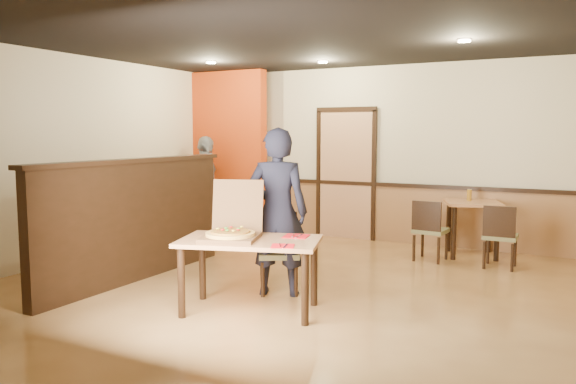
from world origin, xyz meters
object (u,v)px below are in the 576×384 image
object	(u,v)px
diner	(277,212)
condiment	(469,195)
side_table	(472,214)
diner_chair	(279,248)
passerby	(205,186)
side_chair_left	(429,228)
side_chair_right	(500,234)
pizza_box	(232,231)
main_table	(250,250)

from	to	relation	value
diner	condiment	distance (m)	3.34
side_table	diner	xyz separation A→B (m)	(-1.52, -2.95, 0.30)
diner_chair	condiment	bearing A→B (deg)	32.40
diner_chair	side_table	distance (m)	3.23
diner_chair	passerby	world-z (taller)	passerby
diner_chair	diner	xyz separation A→B (m)	(0.06, -0.13, 0.43)
diner_chair	condiment	distance (m)	3.27
side_table	condiment	xyz separation A→B (m)	(-0.06, 0.06, 0.26)
diner_chair	condiment	world-z (taller)	condiment
side_chair_left	condiment	xyz separation A→B (m)	(0.39, 0.67, 0.41)
side_chair_left	side_chair_right	distance (m)	0.91
side_chair_right	pizza_box	distance (m)	3.70
side_chair_right	condiment	world-z (taller)	condiment
diner	side_chair_left	bearing A→B (deg)	-134.12
diner_chair	side_chair_right	size ratio (longest dim) A/B	1.05
side_chair_left	pizza_box	size ratio (longest dim) A/B	1.11
main_table	side_chair_left	world-z (taller)	side_chair_left
diner	pizza_box	bearing A→B (deg)	59.36
diner_chair	passerby	distance (m)	3.65
side_chair_right	side_table	world-z (taller)	side_chair_right
side_chair_left	condiment	bearing A→B (deg)	-115.32
diner_chair	side_chair_right	xyz separation A→B (m)	(2.03, 2.20, -0.02)
side_chair_right	side_table	distance (m)	0.77
side_chair_right	side_table	bearing A→B (deg)	-54.05
passerby	condiment	distance (m)	4.27
diner	pizza_box	distance (m)	0.71
diner	passerby	world-z (taller)	diner
diner	passerby	xyz separation A→B (m)	(-2.79, 2.53, -0.06)
side_table	diner	size ratio (longest dim) A/B	0.51
condiment	side_table	bearing A→B (deg)	-43.61
diner	condiment	bearing A→B (deg)	-135.51
side_table	pizza_box	size ratio (longest dim) A/B	1.23
side_table	side_chair_right	bearing A→B (deg)	-53.62
diner_chair	pizza_box	xyz separation A→B (m)	(-0.08, -0.82, 0.32)
diner_chair	side_chair_right	distance (m)	3.00
side_table	pizza_box	distance (m)	4.00
main_table	side_chair_left	xyz separation A→B (m)	(1.02, 2.97, -0.15)
diner_chair	side_chair_right	bearing A→B (deg)	17.61
side_chair_left	pizza_box	world-z (taller)	pizza_box
main_table	diner_chair	bearing A→B (deg)	79.87
side_chair_right	side_chair_left	bearing A→B (deg)	-0.40
main_table	side_chair_right	bearing A→B (deg)	39.62
side_chair_left	diner_chair	bearing A→B (deg)	68.20
side_chair_left	diner	distance (m)	2.61
side_chair_right	pizza_box	world-z (taller)	pizza_box
pizza_box	condiment	distance (m)	4.02
side_chair_right	diner	world-z (taller)	diner
diner_chair	side_table	world-z (taller)	diner_chair
side_chair_right	pizza_box	bearing A→B (deg)	54.69
side_table	diner_chair	bearing A→B (deg)	-119.26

